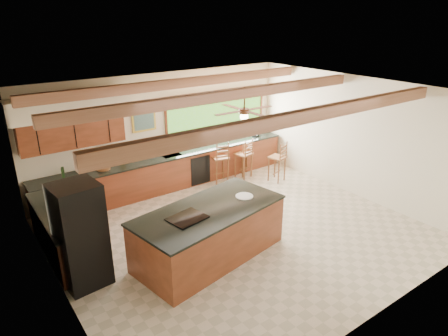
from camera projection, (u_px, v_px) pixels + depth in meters
ground at (238, 232)px, 8.58m from camera, size 7.20×7.20×0.00m
room_shell at (214, 127)px, 8.17m from camera, size 7.27×6.54×3.02m
counter_run at (150, 183)px, 9.86m from camera, size 7.12×3.10×1.24m
island at (209, 232)px, 7.57m from camera, size 3.10×1.85×1.03m
refrigerator at (81, 235)px, 6.66m from camera, size 0.79×0.77×1.86m
bar_stool_a at (221, 159)px, 10.80m from camera, size 0.51×0.51×1.18m
bar_stool_b at (245, 155)px, 11.13m from camera, size 0.49×0.49×1.15m
bar_stool_c at (246, 155)px, 11.32m from camera, size 0.42×0.42×1.02m
bar_stool_d at (279, 158)px, 10.89m from camera, size 0.50×0.50×1.14m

